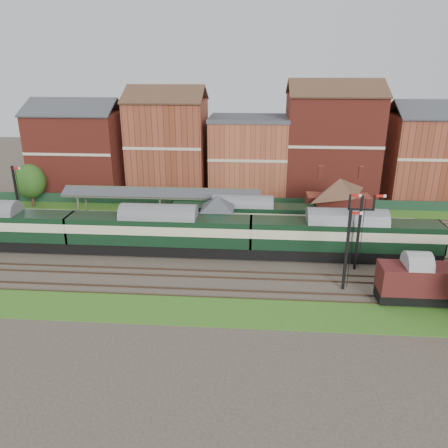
# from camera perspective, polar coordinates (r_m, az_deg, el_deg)

# --- Properties ---
(ground) EXTENTS (160.00, 160.00, 0.00)m
(ground) POSITION_cam_1_polar(r_m,az_deg,el_deg) (49.36, 2.31, -4.14)
(ground) COLOR #473D33
(ground) RESTS_ON ground
(grass_back) EXTENTS (90.00, 4.50, 0.06)m
(grass_back) POSITION_cam_1_polar(r_m,az_deg,el_deg) (64.27, 2.86, 1.75)
(grass_back) COLOR #2D6619
(grass_back) RESTS_ON ground
(grass_front) EXTENTS (90.00, 5.00, 0.06)m
(grass_front) POSITION_cam_1_polar(r_m,az_deg,el_deg) (38.73, 1.61, -11.40)
(grass_front) COLOR #2D6619
(grass_front) RESTS_ON ground
(fence) EXTENTS (90.00, 0.12, 1.50)m
(fence) POSITION_cam_1_polar(r_m,az_deg,el_deg) (65.95, 2.92, 2.89)
(fence) COLOR #193823
(fence) RESTS_ON ground
(platform) EXTENTS (55.00, 3.40, 1.00)m
(platform) POSITION_cam_1_polar(r_m,az_deg,el_deg) (58.55, -2.21, 0.38)
(platform) COLOR #2D2D2D
(platform) RESTS_ON ground
(signal_box) EXTENTS (5.40, 5.40, 6.00)m
(signal_box) POSITION_cam_1_polar(r_m,az_deg,el_deg) (51.36, -0.85, 0.70)
(signal_box) COLOR #5F6F4F
(signal_box) RESTS_ON ground
(brick_hut) EXTENTS (3.20, 2.64, 2.94)m
(brick_hut) POSITION_cam_1_polar(r_m,az_deg,el_deg) (51.99, 7.98, -1.60)
(brick_hut) COLOR brown
(brick_hut) RESTS_ON ground
(station_building) EXTENTS (8.10, 8.10, 5.90)m
(station_building) POSITION_cam_1_polar(r_m,az_deg,el_deg) (58.07, 14.68, 3.15)
(station_building) COLOR maroon
(station_building) RESTS_ON platform
(canopy) EXTENTS (26.00, 3.89, 4.08)m
(canopy) POSITION_cam_1_polar(r_m,az_deg,el_deg) (58.28, -8.15, 4.31)
(canopy) COLOR #444D30
(canopy) RESTS_ON platform
(semaphore_bracket) EXTENTS (3.60, 0.25, 8.18)m
(semaphore_bracket) POSITION_cam_1_polar(r_m,az_deg,el_deg) (46.49, 17.26, -0.48)
(semaphore_bracket) COLOR black
(semaphore_bracket) RESTS_ON ground
(semaphore_platform_end) EXTENTS (1.23, 0.25, 8.00)m
(semaphore_platform_end) POSITION_cam_1_polar(r_m,az_deg,el_deg) (63.68, -25.43, 3.49)
(semaphore_platform_end) COLOR black
(semaphore_platform_end) RESTS_ON ground
(semaphore_siding) EXTENTS (1.23, 0.25, 8.00)m
(semaphore_siding) POSITION_cam_1_polar(r_m,az_deg,el_deg) (42.14, 15.78, -3.17)
(semaphore_siding) COLOR black
(semaphore_siding) RESTS_ON ground
(town_backdrop) EXTENTS (69.00, 10.00, 16.00)m
(town_backdrop) POSITION_cam_1_polar(r_m,az_deg,el_deg) (71.24, 3.03, 9.38)
(town_backdrop) COLOR maroon
(town_backdrop) RESTS_ON ground
(dmu_train) EXTENTS (61.43, 3.22, 4.72)m
(dmu_train) POSITION_cam_1_polar(r_m,az_deg,el_deg) (49.45, -8.42, -0.86)
(dmu_train) COLOR black
(dmu_train) RESTS_ON ground
(platform_railcar) EXTENTS (18.08, 2.85, 4.16)m
(platform_railcar) POSITION_cam_1_polar(r_m,az_deg,el_deg) (54.51, 2.43, 1.01)
(platform_railcar) COLOR black
(platform_railcar) RESTS_ON ground
(goods_van_a) EXTENTS (6.23, 2.70, 3.78)m
(goods_van_a) POSITION_cam_1_polar(r_m,az_deg,el_deg) (42.75, 23.60, -6.79)
(goods_van_a) COLOR black
(goods_van_a) RESTS_ON ground
(tree_back) EXTENTS (4.46, 4.46, 6.52)m
(tree_back) POSITION_cam_1_polar(r_m,az_deg,el_deg) (71.18, -24.01, 5.12)
(tree_back) COLOR #382619
(tree_back) RESTS_ON ground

